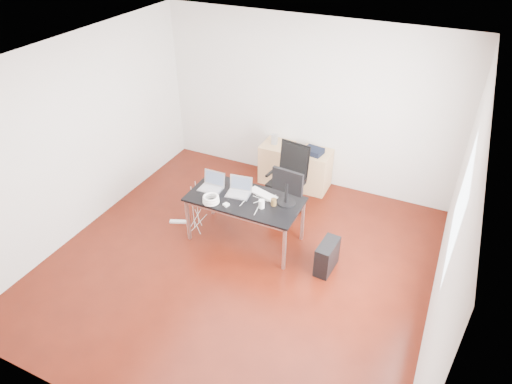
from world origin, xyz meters
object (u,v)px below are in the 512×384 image
at_px(desk, 245,201).
at_px(filing_cabinet_left, 277,162).
at_px(pc_tower, 327,256).
at_px(office_chair, 289,176).
at_px(filing_cabinet_right, 314,171).

xyz_separation_m(desk, filing_cabinet_left, (-0.24, 1.73, -0.33)).
distance_m(desk, pc_tower, 1.36).
height_order(office_chair, pc_tower, office_chair).
height_order(filing_cabinet_left, pc_tower, filing_cabinet_left).
relative_size(filing_cabinet_left, filing_cabinet_right, 1.00).
bearing_deg(filing_cabinet_right, filing_cabinet_left, 180.00).
xyz_separation_m(office_chair, filing_cabinet_left, (-0.50, 0.71, -0.26)).
bearing_deg(office_chair, desk, -96.31).
bearing_deg(filing_cabinet_left, desk, -82.05).
xyz_separation_m(filing_cabinet_left, filing_cabinet_right, (0.69, 0.00, 0.00)).
relative_size(office_chair, pc_tower, 2.40).
bearing_deg(office_chair, filing_cabinet_left, 133.38).
distance_m(filing_cabinet_right, pc_tower, 2.01).
bearing_deg(filing_cabinet_left, office_chair, -54.78).
relative_size(desk, filing_cabinet_left, 2.29).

